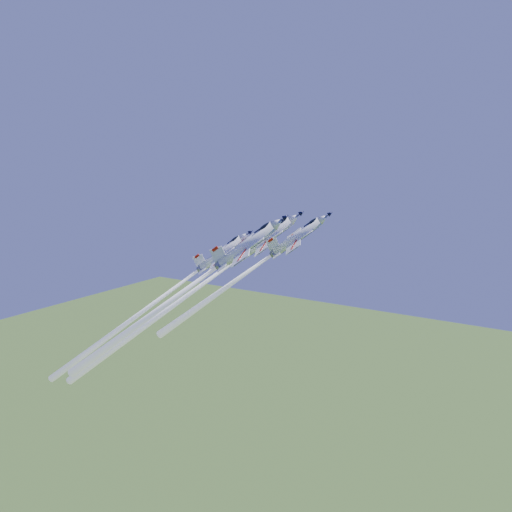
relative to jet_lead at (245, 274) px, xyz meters
The scene contains 4 objects.
jet_lead is the anchor object (origin of this frame).
jet_left 19.70m from the jet_lead, behind, with size 48.32×27.60×49.25m.
jet_right 14.49m from the jet_lead, 136.86° to the right, with size 40.96×22.43×40.88m.
jet_slot 22.45m from the jet_lead, 158.78° to the right, with size 40.53×23.05×41.26m.
Camera 1 is at (60.29, -94.47, 117.45)m, focal length 40.00 mm.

